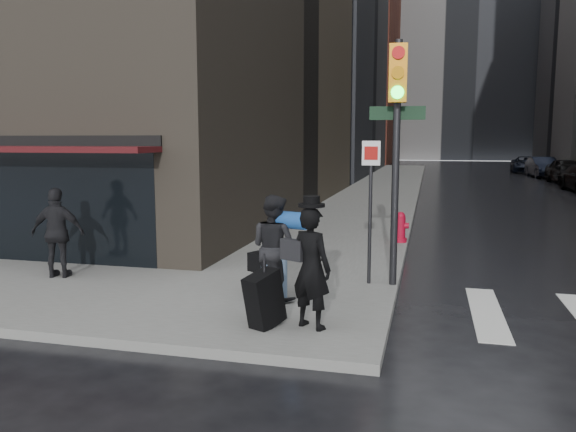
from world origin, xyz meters
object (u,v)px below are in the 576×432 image
at_px(parked_car_4, 568,171).
at_px(parked_car_5, 543,167).
at_px(man_jeans, 274,247).
at_px(fire_hydrant, 400,228).
at_px(man_greycoat, 58,233).
at_px(traffic_light, 394,130).
at_px(man_overcoat, 301,272).
at_px(parked_car_6, 526,165).

distance_m(parked_car_4, parked_car_5, 6.07).
relative_size(man_jeans, fire_hydrant, 2.21).
bearing_deg(parked_car_4, fire_hydrant, -114.77).
height_order(man_greycoat, parked_car_5, man_greycoat).
relative_size(man_jeans, parked_car_5, 0.38).
height_order(man_jeans, parked_car_5, man_jeans).
relative_size(man_jeans, traffic_light, 0.40).
xyz_separation_m(traffic_light, parked_car_5, (8.94, 35.64, -2.25)).
height_order(man_overcoat, parked_car_4, man_overcoat).
relative_size(parked_car_4, parked_car_6, 0.96).
relative_size(traffic_light, parked_car_6, 0.88).
distance_m(man_greycoat, parked_car_4, 34.34).
bearing_deg(parked_car_5, traffic_light, -108.03).
height_order(man_overcoat, man_greycoat, man_overcoat).
relative_size(traffic_light, fire_hydrant, 5.52).
bearing_deg(man_jeans, traffic_light, -117.21).
height_order(man_greycoat, parked_car_6, man_greycoat).
height_order(man_overcoat, fire_hydrant, man_overcoat).
distance_m(man_greycoat, parked_car_6, 45.22).
bearing_deg(man_overcoat, parked_car_5, -79.85).
bearing_deg(parked_car_6, man_overcoat, -98.31).
bearing_deg(man_greycoat, fire_hydrant, -150.57).
xyz_separation_m(man_overcoat, traffic_light, (1.09, 2.69, 2.06)).
xyz_separation_m(man_overcoat, parked_car_5, (10.03, 38.33, -0.19)).
relative_size(man_greycoat, parked_car_5, 0.38).
bearing_deg(man_greycoat, man_jeans, 162.92).
distance_m(man_jeans, traffic_light, 3.04).
xyz_separation_m(fire_hydrant, parked_car_6, (8.76, 37.08, 0.19)).
xyz_separation_m(parked_car_5, parked_car_6, (-0.25, 6.06, -0.07)).
distance_m(man_jeans, parked_car_4, 32.90).
relative_size(fire_hydrant, parked_car_6, 0.16).
bearing_deg(man_jeans, man_overcoat, 147.22).
height_order(traffic_light, parked_car_6, traffic_light).
bearing_deg(man_overcoat, man_greycoat, 6.45).
bearing_deg(fire_hydrant, man_jeans, -106.85).
bearing_deg(man_jeans, parked_car_6, -76.69).
bearing_deg(man_greycoat, parked_car_4, -129.16).
distance_m(man_greycoat, fire_hydrant, 8.42).
distance_m(man_overcoat, parked_car_5, 39.62).
distance_m(traffic_light, parked_car_5, 36.81).
distance_m(fire_hydrant, parked_car_4, 26.69).
distance_m(man_overcoat, parked_car_4, 33.92).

